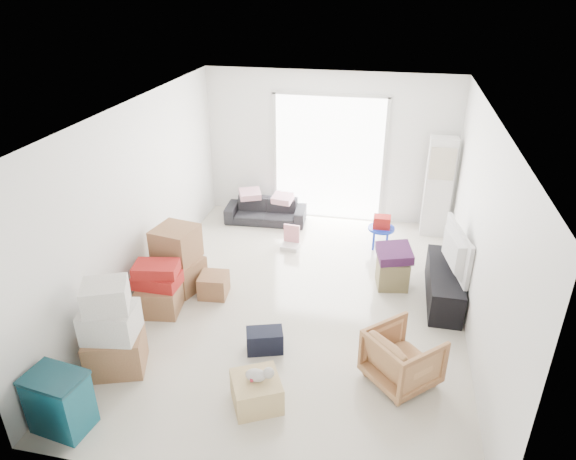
{
  "coord_description": "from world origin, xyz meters",
  "views": [
    {
      "loc": [
        1.11,
        -5.9,
        4.14
      ],
      "look_at": [
        -0.17,
        0.2,
        1.03
      ],
      "focal_mm": 32.0,
      "sensor_mm": 36.0,
      "label": 1
    }
  ],
  "objects_px": {
    "sofa": "(266,207)",
    "storage_bins": "(59,402)",
    "ac_tower": "(438,187)",
    "kids_table": "(382,226)",
    "tv_console": "(444,284)",
    "ottoman": "(392,273)",
    "television": "(447,265)",
    "armchair": "(403,355)",
    "wood_crate": "(256,392)"
  },
  "relations": [
    {
      "from": "sofa",
      "to": "kids_table",
      "type": "relative_size",
      "value": 2.53
    },
    {
      "from": "television",
      "to": "wood_crate",
      "type": "relative_size",
      "value": 2.2
    },
    {
      "from": "ottoman",
      "to": "wood_crate",
      "type": "relative_size",
      "value": 0.88
    },
    {
      "from": "armchair",
      "to": "storage_bins",
      "type": "distance_m",
      "value": 3.61
    },
    {
      "from": "armchair",
      "to": "wood_crate",
      "type": "xyz_separation_m",
      "value": [
        -1.5,
        -0.68,
        -0.19
      ]
    },
    {
      "from": "ac_tower",
      "to": "armchair",
      "type": "distance_m",
      "value": 3.98
    },
    {
      "from": "ac_tower",
      "to": "kids_table",
      "type": "distance_m",
      "value": 1.25
    },
    {
      "from": "kids_table",
      "to": "wood_crate",
      "type": "height_order",
      "value": "kids_table"
    },
    {
      "from": "kids_table",
      "to": "wood_crate",
      "type": "bearing_deg",
      "value": -106.35
    },
    {
      "from": "ac_tower",
      "to": "television",
      "type": "distance_m",
      "value": 2.14
    },
    {
      "from": "sofa",
      "to": "storage_bins",
      "type": "bearing_deg",
      "value": -102.6
    },
    {
      "from": "ac_tower",
      "to": "tv_console",
      "type": "distance_m",
      "value": 2.21
    },
    {
      "from": "ottoman",
      "to": "kids_table",
      "type": "xyz_separation_m",
      "value": [
        -0.22,
        1.16,
        0.19
      ]
    },
    {
      "from": "sofa",
      "to": "storage_bins",
      "type": "height_order",
      "value": "storage_bins"
    },
    {
      "from": "ac_tower",
      "to": "armchair",
      "type": "height_order",
      "value": "ac_tower"
    },
    {
      "from": "tv_console",
      "to": "television",
      "type": "bearing_deg",
      "value": 0.0
    },
    {
      "from": "ac_tower",
      "to": "armchair",
      "type": "relative_size",
      "value": 2.46
    },
    {
      "from": "television",
      "to": "tv_console",
      "type": "bearing_deg",
      "value": -0.0
    },
    {
      "from": "armchair",
      "to": "ottoman",
      "type": "relative_size",
      "value": 1.64
    },
    {
      "from": "ottoman",
      "to": "tv_console",
      "type": "bearing_deg",
      "value": -16.34
    },
    {
      "from": "ac_tower",
      "to": "kids_table",
      "type": "xyz_separation_m",
      "value": [
        -0.89,
        -0.75,
        -0.47
      ]
    },
    {
      "from": "storage_bins",
      "to": "ac_tower",
      "type": "bearing_deg",
      "value": 53.96
    },
    {
      "from": "storage_bins",
      "to": "kids_table",
      "type": "distance_m",
      "value": 5.43
    },
    {
      "from": "tv_console",
      "to": "wood_crate",
      "type": "xyz_separation_m",
      "value": [
        -2.07,
        -2.47,
        -0.08
      ]
    },
    {
      "from": "tv_console",
      "to": "kids_table",
      "type": "bearing_deg",
      "value": 124.44
    },
    {
      "from": "tv_console",
      "to": "storage_bins",
      "type": "relative_size",
      "value": 2.17
    },
    {
      "from": "wood_crate",
      "to": "tv_console",
      "type": "bearing_deg",
      "value": 50.1
    },
    {
      "from": "television",
      "to": "armchair",
      "type": "height_order",
      "value": "armchair"
    },
    {
      "from": "television",
      "to": "sofa",
      "type": "height_order",
      "value": "television"
    },
    {
      "from": "tv_console",
      "to": "wood_crate",
      "type": "height_order",
      "value": "tv_console"
    },
    {
      "from": "television",
      "to": "sofa",
      "type": "relative_size",
      "value": 0.74
    },
    {
      "from": "tv_console",
      "to": "kids_table",
      "type": "height_order",
      "value": "kids_table"
    },
    {
      "from": "tv_console",
      "to": "kids_table",
      "type": "distance_m",
      "value": 1.67
    },
    {
      "from": "armchair",
      "to": "wood_crate",
      "type": "bearing_deg",
      "value": 70.54
    },
    {
      "from": "television",
      "to": "ac_tower",
      "type": "bearing_deg",
      "value": -9.71
    },
    {
      "from": "armchair",
      "to": "tv_console",
      "type": "bearing_deg",
      "value": -61.05
    },
    {
      "from": "television",
      "to": "sofa",
      "type": "bearing_deg",
      "value": 46.34
    },
    {
      "from": "television",
      "to": "wood_crate",
      "type": "height_order",
      "value": "television"
    },
    {
      "from": "ac_tower",
      "to": "storage_bins",
      "type": "distance_m",
      "value": 6.57
    },
    {
      "from": "kids_table",
      "to": "ac_tower",
      "type": "bearing_deg",
      "value": 39.98
    },
    {
      "from": "tv_console",
      "to": "ottoman",
      "type": "height_order",
      "value": "tv_console"
    },
    {
      "from": "television",
      "to": "armchair",
      "type": "distance_m",
      "value": 1.89
    },
    {
      "from": "television",
      "to": "wood_crate",
      "type": "xyz_separation_m",
      "value": [
        -2.07,
        -2.47,
        -0.39
      ]
    },
    {
      "from": "television",
      "to": "ottoman",
      "type": "distance_m",
      "value": 0.82
    },
    {
      "from": "armchair",
      "to": "wood_crate",
      "type": "distance_m",
      "value": 1.66
    },
    {
      "from": "sofa",
      "to": "television",
      "type": "bearing_deg",
      "value": -36.07
    },
    {
      "from": "tv_console",
      "to": "ottoman",
      "type": "bearing_deg",
      "value": 163.66
    },
    {
      "from": "sofa",
      "to": "storage_bins",
      "type": "xyz_separation_m",
      "value": [
        -0.83,
        -5.14,
        0.05
      ]
    },
    {
      "from": "television",
      "to": "armchair",
      "type": "bearing_deg",
      "value": 151.58
    },
    {
      "from": "tv_console",
      "to": "television",
      "type": "relative_size",
      "value": 1.33
    }
  ]
}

